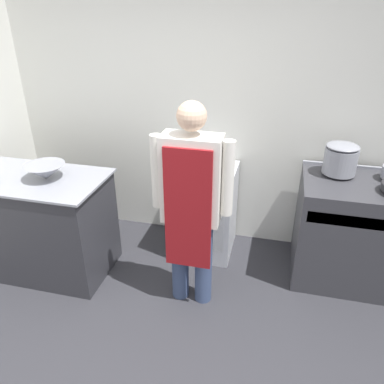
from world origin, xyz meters
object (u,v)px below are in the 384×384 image
object	(u,v)px
person_cook	(191,199)
stock_pot	(341,158)
fridge_unit	(204,210)
stove	(358,232)
mixing_bowl	(45,172)

from	to	relation	value
person_cook	stock_pot	world-z (taller)	person_cook
fridge_unit	person_cook	size ratio (longest dim) A/B	0.52
stove	fridge_unit	distance (m)	1.40
fridge_unit	stock_pot	world-z (taller)	stock_pot
fridge_unit	stock_pot	bearing A→B (deg)	1.17
fridge_unit	mixing_bowl	distance (m)	1.50
mixing_bowl	stock_pot	world-z (taller)	stock_pot
stove	person_cook	distance (m)	1.57
person_cook	mixing_bowl	world-z (taller)	person_cook
stove	person_cook	xyz separation A→B (m)	(-1.35, -0.63, 0.49)
stove	fridge_unit	xyz separation A→B (m)	(-1.40, 0.10, -0.03)
stove	stock_pot	bearing A→B (deg)	151.45
stove	fridge_unit	bearing A→B (deg)	175.78
person_cook	mixing_bowl	bearing A→B (deg)	175.55
mixing_bowl	fridge_unit	bearing A→B (deg)	27.33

